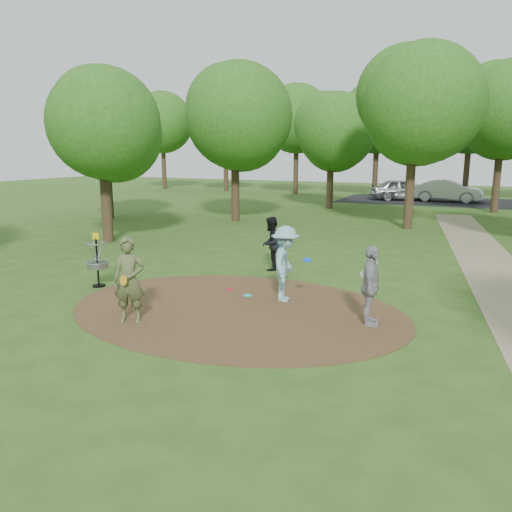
% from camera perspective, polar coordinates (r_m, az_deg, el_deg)
% --- Properties ---
extents(ground, '(100.00, 100.00, 0.00)m').
position_cam_1_polar(ground, '(12.18, -2.33, -6.14)').
color(ground, '#2D5119').
rests_on(ground, ground).
extents(dirt_clearing, '(8.40, 8.40, 0.02)m').
position_cam_1_polar(dirt_clearing, '(12.18, -2.33, -6.09)').
color(dirt_clearing, '#47301C').
rests_on(dirt_clearing, ground).
extents(parking_lot, '(14.00, 8.00, 0.01)m').
position_cam_1_polar(parking_lot, '(40.65, 19.74, 5.93)').
color(parking_lot, black).
rests_on(parking_lot, ground).
extents(player_observer_with_disc, '(0.83, 0.70, 1.94)m').
position_cam_1_polar(player_observer_with_disc, '(11.41, -14.29, -2.69)').
color(player_observer_with_disc, '#545B35').
rests_on(player_observer_with_disc, ground).
extents(player_throwing_with_disc, '(1.24, 1.38, 1.94)m').
position_cam_1_polar(player_throwing_with_disc, '(12.65, 3.36, -0.91)').
color(player_throwing_with_disc, '#7DB6BB').
rests_on(player_throwing_with_disc, ground).
extents(player_walking_with_disc, '(0.68, 0.86, 1.73)m').
position_cam_1_polar(player_walking_with_disc, '(16.00, 1.70, 1.44)').
color(player_walking_with_disc, black).
rests_on(player_walking_with_disc, ground).
extents(player_waiting_with_disc, '(0.61, 1.10, 1.78)m').
position_cam_1_polar(player_waiting_with_disc, '(11.16, 12.95, -3.36)').
color(player_waiting_with_disc, '#98989A').
rests_on(player_waiting_with_disc, ground).
extents(disc_ground_cyan, '(0.22, 0.22, 0.02)m').
position_cam_1_polar(disc_ground_cyan, '(13.25, -0.93, -4.50)').
color(disc_ground_cyan, '#1BD4D8').
rests_on(disc_ground_cyan, dirt_clearing).
extents(disc_ground_red, '(0.22, 0.22, 0.02)m').
position_cam_1_polar(disc_ground_red, '(13.83, -3.04, -3.81)').
color(disc_ground_red, red).
rests_on(disc_ground_red, dirt_clearing).
extents(car_left, '(5.21, 3.56, 1.65)m').
position_cam_1_polar(car_left, '(40.70, 16.43, 7.31)').
color(car_left, '#A2A6A9').
rests_on(car_left, ground).
extents(car_right, '(5.01, 1.93, 1.63)m').
position_cam_1_polar(car_right, '(40.45, 21.05, 6.96)').
color(car_right, '#B1B4B9').
rests_on(car_right, ground).
extents(disc_golf_basket, '(0.63, 0.63, 1.54)m').
position_cam_1_polar(disc_golf_basket, '(14.70, -17.72, -0.03)').
color(disc_golf_basket, black).
rests_on(disc_golf_basket, ground).
extents(tree_ring, '(37.06, 45.30, 8.86)m').
position_cam_1_polar(tree_ring, '(19.80, 15.69, 15.47)').
color(tree_ring, '#332316').
rests_on(tree_ring, ground).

